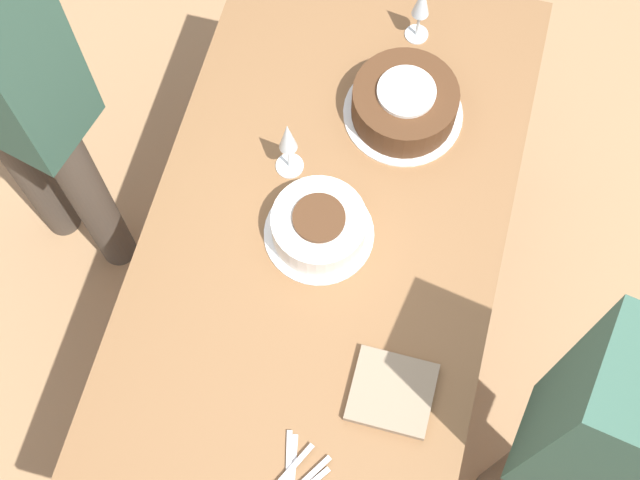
% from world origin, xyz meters
% --- Properties ---
extents(ground_plane, '(12.00, 12.00, 0.00)m').
position_xyz_m(ground_plane, '(0.00, 0.00, 0.00)').
color(ground_plane, '#A87F56').
extents(dining_table, '(1.68, 0.85, 0.75)m').
position_xyz_m(dining_table, '(0.00, 0.00, 0.65)').
color(dining_table, brown).
rests_on(dining_table, ground_plane).
extents(cake_center_white, '(0.26, 0.26, 0.10)m').
position_xyz_m(cake_center_white, '(0.03, 0.01, 0.80)').
color(cake_center_white, white).
rests_on(cake_center_white, dining_table).
extents(cake_front_chocolate, '(0.30, 0.30, 0.11)m').
position_xyz_m(cake_front_chocolate, '(0.41, -0.11, 0.81)').
color(cake_front_chocolate, white).
rests_on(cake_front_chocolate, dining_table).
extents(wine_glass_near, '(0.07, 0.07, 0.20)m').
position_xyz_m(wine_glass_near, '(0.19, 0.13, 0.89)').
color(wine_glass_near, silver).
rests_on(wine_glass_near, dining_table).
extents(wine_glass_far, '(0.06, 0.06, 0.20)m').
position_xyz_m(wine_glass_far, '(0.65, -0.09, 0.88)').
color(wine_glass_far, silver).
rests_on(wine_glass_far, dining_table).
extents(fork_pile, '(0.20, 0.13, 0.01)m').
position_xyz_m(fork_pile, '(-0.53, -0.08, 0.76)').
color(fork_pile, silver).
rests_on(fork_pile, dining_table).
extents(napkin_stack, '(0.17, 0.18, 0.03)m').
position_xyz_m(napkin_stack, '(-0.30, -0.24, 0.77)').
color(napkin_stack, gray).
rests_on(napkin_stack, dining_table).
extents(person_cutting, '(0.28, 0.43, 1.58)m').
position_xyz_m(person_cutting, '(-0.35, -0.72, 0.95)').
color(person_cutting, '#4C4238').
rests_on(person_cutting, ground_plane).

